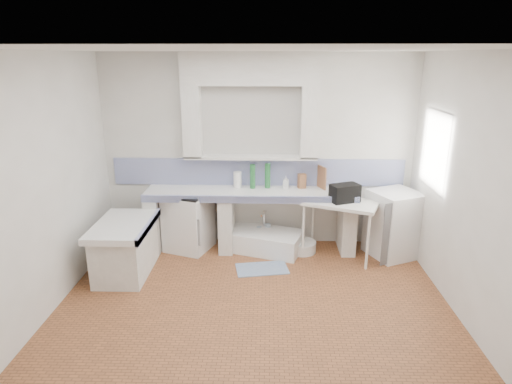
{
  "coord_description": "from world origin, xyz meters",
  "views": [
    {
      "loc": [
        0.16,
        -4.24,
        2.75
      ],
      "look_at": [
        0.0,
        1.0,
        1.1
      ],
      "focal_mm": 30.6,
      "sensor_mm": 36.0,
      "label": 1
    }
  ],
  "objects_px": {
    "stove": "(189,222)",
    "sink": "(264,241)",
    "fridge": "(394,224)",
    "side_table": "(339,229)"
  },
  "relations": [
    {
      "from": "stove",
      "to": "sink",
      "type": "bearing_deg",
      "value": 18.62
    },
    {
      "from": "sink",
      "to": "stove",
      "type": "bearing_deg",
      "value": -162.77
    },
    {
      "from": "stove",
      "to": "fridge",
      "type": "distance_m",
      "value": 2.95
    },
    {
      "from": "stove",
      "to": "side_table",
      "type": "height_order",
      "value": "stove"
    },
    {
      "from": "sink",
      "to": "side_table",
      "type": "xyz_separation_m",
      "value": [
        1.06,
        -0.19,
        0.28
      ]
    },
    {
      "from": "side_table",
      "to": "fridge",
      "type": "bearing_deg",
      "value": 28.93
    },
    {
      "from": "sink",
      "to": "fridge",
      "type": "relative_size",
      "value": 1.15
    },
    {
      "from": "sink",
      "to": "side_table",
      "type": "bearing_deg",
      "value": 8.43
    },
    {
      "from": "sink",
      "to": "fridge",
      "type": "distance_m",
      "value": 1.87
    },
    {
      "from": "side_table",
      "to": "stove",
      "type": "bearing_deg",
      "value": -162.83
    }
  ]
}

